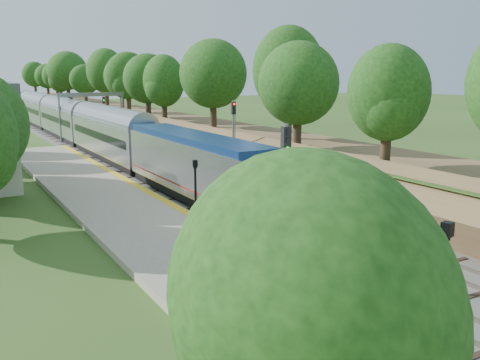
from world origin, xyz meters
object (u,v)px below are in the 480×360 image
lamppost_far (196,201)px  signal_farside (234,131)px  train (51,117)px  signal_gantry (91,104)px  signal_platform (285,183)px  lamppost_mid (441,307)px

lamppost_far → signal_farside: 16.81m
train → signal_farside: 44.48m
signal_gantry → lamppost_far: size_ratio=2.13×
signal_platform → signal_farside: signal_platform is taller
signal_gantry → lamppost_far: bearing=-98.0°
signal_gantry → lamppost_mid: bearing=-95.7°
signal_gantry → signal_farside: 30.45m
signal_platform → lamppost_far: bearing=96.0°
lamppost_far → signal_gantry: bearing=82.0°
train → lamppost_mid: 73.13m
lamppost_mid → lamppost_far: (-0.23, 15.54, -0.22)m
lamppost_mid → signal_farside: (9.62, 29.04, 1.66)m
train → lamppost_far: 57.63m
train → signal_farside: (6.20, -44.01, 1.77)m
signal_gantry → train: size_ratio=0.07×
signal_gantry → signal_farside: signal_farside is taller
signal_gantry → signal_farside: bearing=-83.0°
train → signal_farside: size_ratio=18.69×
lamppost_mid → signal_platform: 8.67m
signal_gantry → signal_farside: (3.73, -30.21, -0.80)m
train → signal_platform: size_ratio=18.72×
lamppost_mid → signal_farside: bearing=71.7°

